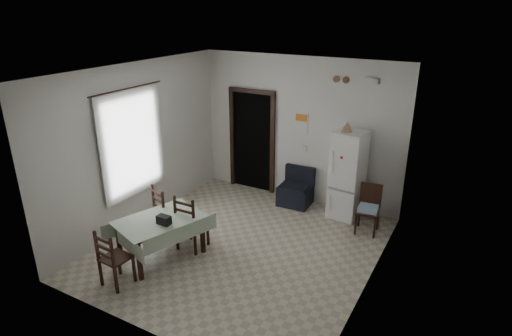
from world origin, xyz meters
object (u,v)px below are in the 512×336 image
object	(u,v)px
navy_seat	(295,187)
dining_chair_far_right	(192,221)
dining_table	(161,238)
dining_chair_near_head	(116,257)
fridge	(347,175)
corner_chair	(368,210)
dining_chair_far_left	(169,211)

from	to	relation	value
navy_seat	dining_chair_far_right	world-z (taller)	dining_chair_far_right
dining_table	dining_chair_near_head	size ratio (longest dim) A/B	1.46
dining_chair_far_right	fridge	bearing A→B (deg)	-129.37
navy_seat	dining_chair_near_head	size ratio (longest dim) A/B	0.84
corner_chair	dining_table	xyz separation A→B (m)	(-2.64, -2.36, -0.10)
fridge	navy_seat	xyz separation A→B (m)	(-1.03, 0.00, -0.47)
dining_chair_far_left	dining_chair_near_head	xyz separation A→B (m)	(0.23, -1.44, -0.04)
corner_chair	dining_chair_far_left	bearing A→B (deg)	-154.63
dining_table	navy_seat	bearing A→B (deg)	88.13
dining_chair_far_left	dining_chair_far_right	bearing A→B (deg)	-169.30
dining_table	dining_chair_far_left	world-z (taller)	dining_chair_far_left
navy_seat	corner_chair	distance (m)	1.62
dining_table	dining_chair_near_head	xyz separation A→B (m)	(-0.08, -0.87, 0.11)
dining_table	dining_chair_far_left	size ratio (longest dim) A/B	1.34
dining_table	corner_chair	bearing A→B (deg)	61.07
fridge	navy_seat	bearing A→B (deg)	-173.53
corner_chair	dining_chair_far_right	bearing A→B (deg)	-147.22
dining_chair_far_right	dining_chair_near_head	size ratio (longest dim) A/B	1.10
navy_seat	dining_chair_far_left	xyz separation A→B (m)	(-1.39, -2.21, 0.11)
dining_chair_far_left	navy_seat	bearing A→B (deg)	-100.69
fridge	corner_chair	world-z (taller)	fridge
corner_chair	dining_table	world-z (taller)	corner_chair
fridge	corner_chair	bearing A→B (deg)	-31.39
navy_seat	dining_chair_far_left	bearing A→B (deg)	-124.64
fridge	dining_chair_far_left	distance (m)	3.30
corner_chair	dining_chair_far_left	xyz separation A→B (m)	(-2.96, -1.79, 0.05)
navy_seat	fridge	bearing A→B (deg)	-2.45
corner_chair	dining_chair_near_head	size ratio (longest dim) A/B	0.98
corner_chair	dining_chair_far_right	distance (m)	3.05
dining_chair_far_right	dining_chair_near_head	world-z (taller)	dining_chair_far_right
navy_seat	dining_table	xyz separation A→B (m)	(-1.07, -2.78, -0.04)
fridge	dining_chair_far_right	size ratio (longest dim) A/B	1.72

